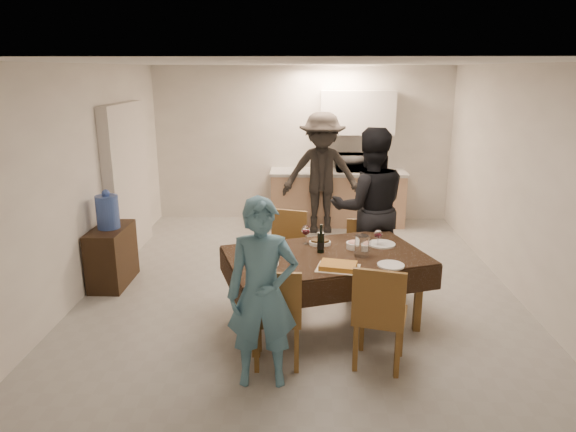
% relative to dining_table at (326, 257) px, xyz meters
% --- Properties ---
extents(floor, '(5.00, 6.00, 0.02)m').
position_rel_dining_table_xyz_m(floor, '(-0.26, 0.88, -0.72)').
color(floor, '#9D9E99').
rests_on(floor, ground).
extents(ceiling, '(5.00, 6.00, 0.02)m').
position_rel_dining_table_xyz_m(ceiling, '(-0.26, 0.88, 1.88)').
color(ceiling, white).
rests_on(ceiling, wall_back).
extents(wall_back, '(5.00, 0.02, 2.60)m').
position_rel_dining_table_xyz_m(wall_back, '(-0.26, 3.88, 0.58)').
color(wall_back, silver).
rests_on(wall_back, floor).
extents(wall_front, '(5.00, 0.02, 2.60)m').
position_rel_dining_table_xyz_m(wall_front, '(-0.26, -2.12, 0.58)').
color(wall_front, silver).
rests_on(wall_front, floor).
extents(wall_left, '(0.02, 6.00, 2.60)m').
position_rel_dining_table_xyz_m(wall_left, '(-2.76, 0.88, 0.58)').
color(wall_left, silver).
rests_on(wall_left, floor).
extents(wall_right, '(0.02, 6.00, 2.60)m').
position_rel_dining_table_xyz_m(wall_right, '(2.24, 0.88, 0.58)').
color(wall_right, silver).
rests_on(wall_right, floor).
extents(stub_partition, '(0.15, 1.40, 2.10)m').
position_rel_dining_table_xyz_m(stub_partition, '(-2.68, 2.08, 0.33)').
color(stub_partition, beige).
rests_on(stub_partition, floor).
extents(kitchen_base_cabinet, '(2.20, 0.60, 0.86)m').
position_rel_dining_table_xyz_m(kitchen_base_cabinet, '(0.34, 3.56, -0.29)').
color(kitchen_base_cabinet, tan).
rests_on(kitchen_base_cabinet, floor).
extents(kitchen_worktop, '(2.24, 0.64, 0.05)m').
position_rel_dining_table_xyz_m(kitchen_worktop, '(0.34, 3.56, 0.16)').
color(kitchen_worktop, '#B3B2AD').
rests_on(kitchen_worktop, kitchen_base_cabinet).
extents(upper_cabinet, '(1.20, 0.34, 0.70)m').
position_rel_dining_table_xyz_m(upper_cabinet, '(0.64, 3.70, 1.13)').
color(upper_cabinet, white).
rests_on(upper_cabinet, wall_back).
extents(dining_table, '(2.19, 1.69, 0.76)m').
position_rel_dining_table_xyz_m(dining_table, '(0.00, 0.00, 0.00)').
color(dining_table, black).
rests_on(dining_table, floor).
extents(chair_near_left, '(0.43, 0.43, 0.51)m').
position_rel_dining_table_xyz_m(chair_near_left, '(-0.45, -0.84, -0.15)').
color(chair_near_left, brown).
rests_on(chair_near_left, floor).
extents(chair_near_right, '(0.54, 0.54, 0.52)m').
position_rel_dining_table_xyz_m(chair_near_right, '(0.45, -0.84, -0.13)').
color(chair_near_right, brown).
rests_on(chair_near_right, floor).
extents(chair_far_left, '(0.54, 0.54, 0.51)m').
position_rel_dining_table_xyz_m(chair_far_left, '(-0.45, 0.66, -0.14)').
color(chair_far_left, brown).
rests_on(chair_far_left, floor).
extents(chair_far_right, '(0.44, 0.44, 0.46)m').
position_rel_dining_table_xyz_m(chair_far_right, '(0.45, 0.67, -0.20)').
color(chair_far_right, brown).
rests_on(chair_far_right, floor).
extents(console, '(0.38, 0.77, 0.71)m').
position_rel_dining_table_xyz_m(console, '(-2.54, 0.93, -0.36)').
color(console, black).
rests_on(console, floor).
extents(water_jug, '(0.26, 0.26, 0.40)m').
position_rel_dining_table_xyz_m(water_jug, '(-2.54, 0.93, 0.19)').
color(water_jug, '#4466BD').
rests_on(water_jug, console).
extents(wine_bottle, '(0.07, 0.07, 0.29)m').
position_rel_dining_table_xyz_m(wine_bottle, '(-0.05, 0.05, 0.18)').
color(wine_bottle, black).
rests_on(wine_bottle, dining_table).
extents(water_pitcher, '(0.14, 0.14, 0.21)m').
position_rel_dining_table_xyz_m(water_pitcher, '(0.35, -0.05, 0.14)').
color(water_pitcher, white).
rests_on(water_pitcher, dining_table).
extents(savoury_tart, '(0.44, 0.37, 0.05)m').
position_rel_dining_table_xyz_m(savoury_tart, '(0.10, -0.38, 0.06)').
color(savoury_tart, gold).
rests_on(savoury_tart, dining_table).
extents(salad_bowl, '(0.16, 0.16, 0.06)m').
position_rel_dining_table_xyz_m(salad_bowl, '(0.30, 0.18, 0.07)').
color(salad_bowl, white).
rests_on(salad_bowl, dining_table).
extents(mushroom_dish, '(0.21, 0.21, 0.04)m').
position_rel_dining_table_xyz_m(mushroom_dish, '(-0.05, 0.28, 0.05)').
color(mushroom_dish, white).
rests_on(mushroom_dish, dining_table).
extents(wine_glass_a, '(0.09, 0.09, 0.21)m').
position_rel_dining_table_xyz_m(wine_glass_a, '(-0.55, -0.25, 0.14)').
color(wine_glass_a, white).
rests_on(wine_glass_a, dining_table).
extents(wine_glass_b, '(0.08, 0.08, 0.18)m').
position_rel_dining_table_xyz_m(wine_glass_b, '(0.55, 0.25, 0.13)').
color(wine_glass_b, white).
rests_on(wine_glass_b, dining_table).
extents(wine_glass_c, '(0.09, 0.09, 0.21)m').
position_rel_dining_table_xyz_m(wine_glass_c, '(-0.20, 0.30, 0.14)').
color(wine_glass_c, white).
rests_on(wine_glass_c, dining_table).
extents(plate_near_left, '(0.29, 0.29, 0.02)m').
position_rel_dining_table_xyz_m(plate_near_left, '(-0.60, -0.30, 0.04)').
color(plate_near_left, white).
rests_on(plate_near_left, dining_table).
extents(plate_near_right, '(0.25, 0.25, 0.01)m').
position_rel_dining_table_xyz_m(plate_near_right, '(0.60, -0.30, 0.04)').
color(plate_near_right, white).
rests_on(plate_near_right, dining_table).
extents(plate_far_left, '(0.23, 0.23, 0.01)m').
position_rel_dining_table_xyz_m(plate_far_left, '(-0.60, 0.30, 0.04)').
color(plate_far_left, white).
rests_on(plate_far_left, dining_table).
extents(plate_far_right, '(0.28, 0.28, 0.02)m').
position_rel_dining_table_xyz_m(plate_far_right, '(0.60, 0.30, 0.04)').
color(plate_far_right, white).
rests_on(plate_far_right, dining_table).
extents(microwave, '(0.51, 0.35, 0.28)m').
position_rel_dining_table_xyz_m(microwave, '(0.56, 3.56, 0.33)').
color(microwave, white).
rests_on(microwave, kitchen_worktop).
extents(person_near, '(0.60, 0.42, 1.59)m').
position_rel_dining_table_xyz_m(person_near, '(-0.55, -1.05, 0.07)').
color(person_near, teal).
rests_on(person_near, floor).
extents(person_far, '(0.98, 0.80, 1.90)m').
position_rel_dining_table_xyz_m(person_far, '(0.55, 1.05, 0.23)').
color(person_far, black).
rests_on(person_far, floor).
extents(person_kitchen, '(1.23, 0.71, 1.91)m').
position_rel_dining_table_xyz_m(person_kitchen, '(0.05, 3.11, 0.23)').
color(person_kitchen, black).
rests_on(person_kitchen, floor).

